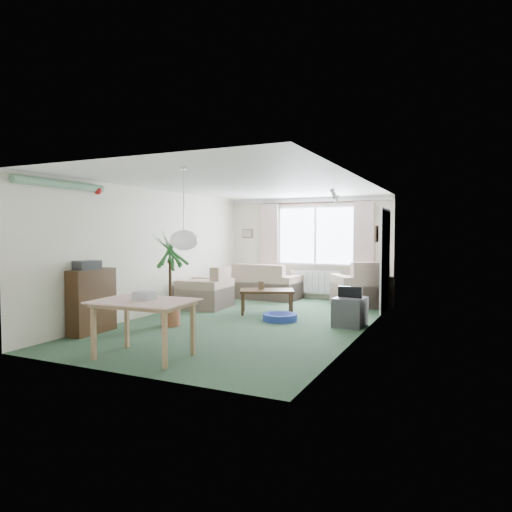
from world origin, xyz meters
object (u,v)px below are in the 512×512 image
at_px(tv_cube, 350,312).
at_px(pet_bed, 280,317).
at_px(coffee_table, 267,301).
at_px(sofa, 265,281).
at_px(dining_table, 144,330).
at_px(armchair_corner, 361,283).
at_px(bookshelf, 92,301).
at_px(houseplant, 170,278).
at_px(armchair_left, 205,287).

height_order(tv_cube, pet_bed, tv_cube).
bearing_deg(tv_cube, coffee_table, 167.10).
relative_size(sofa, dining_table, 1.47).
bearing_deg(armchair_corner, pet_bed, 35.51).
bearing_deg(bookshelf, houseplant, 50.26).
distance_m(bookshelf, tv_cube, 4.19).
height_order(armchair_left, pet_bed, armchair_left).
bearing_deg(sofa, tv_cube, 140.65).
bearing_deg(armchair_corner, houseplant, 22.69).
bearing_deg(tv_cube, dining_table, -118.62).
distance_m(bookshelf, pet_bed, 3.19).
bearing_deg(bookshelf, tv_cube, 30.56).
distance_m(armchair_corner, coffee_table, 2.25).
distance_m(sofa, bookshelf, 4.68).
bearing_deg(armchair_corner, dining_table, 41.00).
bearing_deg(pet_bed, sofa, 119.47).
bearing_deg(coffee_table, armchair_corner, 49.27).
height_order(sofa, pet_bed, sofa).
xyz_separation_m(houseplant, pet_bed, (1.52, 1.18, -0.74)).
bearing_deg(sofa, houseplant, 90.37).
bearing_deg(tv_cube, houseplant, -152.01).
bearing_deg(houseplant, coffee_table, 60.22).
relative_size(houseplant, dining_table, 1.42).
relative_size(sofa, coffee_table, 1.62).
relative_size(sofa, houseplant, 1.04).
distance_m(armchair_left, pet_bed, 2.09).
bearing_deg(houseplant, dining_table, -64.04).
bearing_deg(dining_table, bookshelf, 154.83).
xyz_separation_m(sofa, tv_cube, (2.61, -2.36, -0.17)).
height_order(bookshelf, houseplant, houseplant).
bearing_deg(houseplant, sofa, 87.53).
xyz_separation_m(armchair_left, coffee_table, (1.45, -0.07, -0.20)).
bearing_deg(armchair_left, pet_bed, 67.69).
relative_size(coffee_table, houseplant, 0.64).
xyz_separation_m(armchair_left, tv_cube, (3.20, -0.61, -0.19)).
distance_m(sofa, armchair_corner, 2.32).
relative_size(sofa, bookshelf, 1.66).
height_order(armchair_corner, armchair_left, armchair_corner).
relative_size(houseplant, pet_bed, 2.61).
relative_size(armchair_left, coffee_table, 0.94).
distance_m(armchair_left, bookshelf, 2.85).
relative_size(armchair_corner, houseplant, 0.67).
xyz_separation_m(bookshelf, pet_bed, (2.29, 2.17, -0.44)).
bearing_deg(bookshelf, dining_table, -26.70).
xyz_separation_m(houseplant, dining_table, (0.85, -1.75, -0.45)).
relative_size(sofa, pet_bed, 2.70).
distance_m(armchair_corner, houseplant, 4.26).
bearing_deg(houseplant, tv_cube, 24.04).
xyz_separation_m(houseplant, tv_cube, (2.76, 1.23, -0.56)).
distance_m(tv_cube, pet_bed, 1.26).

